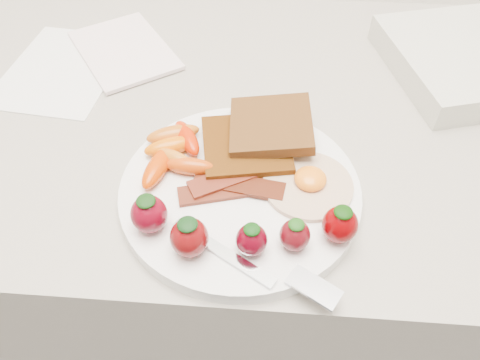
{
  "coord_description": "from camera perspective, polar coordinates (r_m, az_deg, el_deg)",
  "views": [
    {
      "loc": [
        0.03,
        1.2,
        1.32
      ],
      "look_at": [
        0.01,
        1.54,
        0.93
      ],
      "focal_mm": 35.0,
      "sensor_mm": 36.0,
      "label": 1
    }
  ],
  "objects": [
    {
      "name": "counter",
      "position": [
        1.0,
        0.32,
        -11.15
      ],
      "size": [
        2.0,
        0.6,
        0.9
      ],
      "primitive_type": "cube",
      "color": "gray",
      "rests_on": "ground"
    },
    {
      "name": "plate",
      "position": [
        0.53,
        -0.0,
        -1.36
      ],
      "size": [
        0.27,
        0.27,
        0.02
      ],
      "primitive_type": "cylinder",
      "color": "white",
      "rests_on": "counter"
    },
    {
      "name": "bacon_strips",
      "position": [
        0.52,
        -0.98,
        -0.48
      ],
      "size": [
        0.12,
        0.08,
        0.01
      ],
      "color": "#41090C",
      "rests_on": "plate"
    },
    {
      "name": "fork",
      "position": [
        0.46,
        2.79,
        -10.58
      ],
      "size": [
        0.17,
        0.09,
        0.0
      ],
      "color": "white",
      "rests_on": "plate"
    },
    {
      "name": "toast_lower",
      "position": [
        0.56,
        0.74,
        4.15
      ],
      "size": [
        0.12,
        0.12,
        0.01
      ],
      "primitive_type": "cube",
      "rotation": [
        0.0,
        0.0,
        0.18
      ],
      "color": "black",
      "rests_on": "plate"
    },
    {
      "name": "notepad",
      "position": [
        0.77,
        -13.95,
        15.13
      ],
      "size": [
        0.2,
        0.22,
        0.01
      ],
      "primitive_type": "cube",
      "rotation": [
        0.0,
        0.0,
        0.61
      ],
      "color": "white",
      "rests_on": "paper_sheet"
    },
    {
      "name": "fried_egg",
      "position": [
        0.52,
        8.36,
        -0.4
      ],
      "size": [
        0.11,
        0.11,
        0.02
      ],
      "color": "white",
      "rests_on": "plate"
    },
    {
      "name": "strawberries",
      "position": [
        0.46,
        -0.55,
        -5.92
      ],
      "size": [
        0.23,
        0.06,
        0.05
      ],
      "color": "#610413",
      "rests_on": "plate"
    },
    {
      "name": "toast_upper",
      "position": [
        0.56,
        3.81,
        6.67
      ],
      "size": [
        0.1,
        0.1,
        0.02
      ],
      "primitive_type": "cube",
      "rotation": [
        0.0,
        -0.1,
        0.06
      ],
      "color": "#3A1F0B",
      "rests_on": "toast_lower"
    },
    {
      "name": "baby_carrots",
      "position": [
        0.55,
        -7.97,
        3.56
      ],
      "size": [
        0.09,
        0.12,
        0.02
      ],
      "color": "#DA6004",
      "rests_on": "plate"
    },
    {
      "name": "paper_sheet",
      "position": [
        0.76,
        -20.79,
        12.53
      ],
      "size": [
        0.18,
        0.22,
        0.0
      ],
      "primitive_type": "cube",
      "rotation": [
        0.0,
        0.0,
        -0.11
      ],
      "color": "white",
      "rests_on": "counter"
    }
  ]
}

